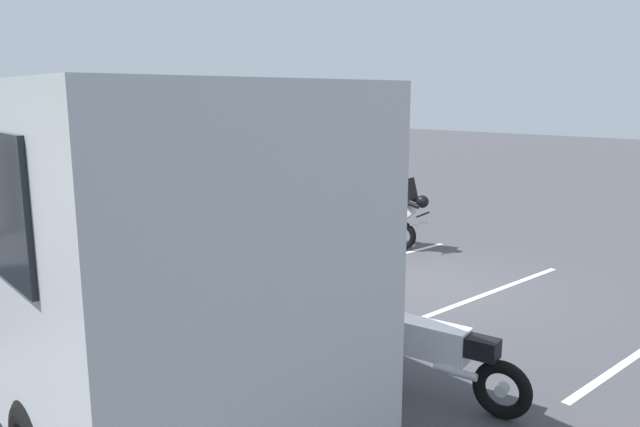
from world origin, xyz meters
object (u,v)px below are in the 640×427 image
(spectator_far_left, at_px, (328,260))
(spectator_right, at_px, (222,223))
(spectator_left, at_px, (264,249))
(parked_motorcycle_dark, at_px, (436,355))
(spectator_far_right, at_px, (182,220))
(stunt_motorcycle, at_px, (395,199))
(tour_bus, at_px, (46,218))
(spectator_centre, at_px, (245,231))
(parked_motorcycle_silver, at_px, (168,268))

(spectator_far_left, relative_size, spectator_right, 0.94)
(spectator_far_left, relative_size, spectator_left, 1.00)
(parked_motorcycle_dark, bearing_deg, spectator_far_right, -4.77)
(stunt_motorcycle, bearing_deg, tour_bus, 91.12)
(spectator_left, bearing_deg, parked_motorcycle_dark, 175.52)
(spectator_left, relative_size, spectator_far_right, 0.99)
(spectator_far_left, height_order, spectator_centre, spectator_centre)
(spectator_far_right, bearing_deg, spectator_centre, -175.92)
(spectator_far_right, distance_m, stunt_motorcycle, 4.41)
(tour_bus, xyz_separation_m, spectator_left, (-1.12, -2.57, -0.64))
(spectator_far_left, distance_m, spectator_centre, 1.98)
(parked_motorcycle_dark, bearing_deg, spectator_centre, -8.36)
(spectator_right, bearing_deg, parked_motorcycle_dark, 172.34)
(tour_bus, height_order, spectator_far_right, tour_bus)
(stunt_motorcycle, bearing_deg, spectator_right, 84.87)
(tour_bus, xyz_separation_m, spectator_centre, (-0.19, -2.92, -0.58))
(spectator_far_left, xyz_separation_m, spectator_far_right, (3.65, 0.01, 0.01))
(spectator_far_left, height_order, parked_motorcycle_silver, spectator_far_left)
(spectator_left, distance_m, spectator_far_right, 2.61)
(tour_bus, height_order, spectator_left, tour_bus)
(spectator_far_right, bearing_deg, stunt_motorcycle, -107.75)
(spectator_centre, xyz_separation_m, spectator_far_right, (1.67, 0.12, -0.06))
(spectator_left, bearing_deg, spectator_centre, -20.86)
(tour_bus, distance_m, spectator_right, 3.06)
(parked_motorcycle_silver, xyz_separation_m, parked_motorcycle_dark, (-4.82, -0.36, 0.00))
(spectator_left, height_order, spectator_right, spectator_right)
(spectator_far_right, xyz_separation_m, parked_motorcycle_dark, (-5.76, 0.48, -0.52))
(spectator_far_right, relative_size, stunt_motorcycle, 0.89)
(spectator_right, distance_m, parked_motorcycle_silver, 1.16)
(tour_bus, height_order, spectator_right, tour_bus)
(spectator_far_right, relative_size, parked_motorcycle_silver, 0.83)
(spectator_centre, relative_size, spectator_far_right, 1.05)
(spectator_centre, bearing_deg, spectator_far_left, 176.95)
(parked_motorcycle_silver, bearing_deg, tour_bus, 105.54)
(spectator_left, xyz_separation_m, parked_motorcycle_dark, (-3.16, 0.25, -0.52))
(parked_motorcycle_dark, height_order, stunt_motorcycle, stunt_motorcycle)
(stunt_motorcycle, bearing_deg, spectator_left, 105.83)
(tour_bus, height_order, parked_motorcycle_dark, tour_bus)
(parked_motorcycle_dark, bearing_deg, spectator_right, -7.66)
(tour_bus, relative_size, spectator_centre, 5.48)
(spectator_far_left, xyz_separation_m, stunt_motorcycle, (2.31, -4.18, 0.05))
(spectator_left, bearing_deg, stunt_motorcycle, -74.17)
(spectator_far_left, height_order, stunt_motorcycle, stunt_motorcycle)
(spectator_left, height_order, parked_motorcycle_dark, spectator_left)
(spectator_far_left, bearing_deg, parked_motorcycle_silver, 17.53)
(spectator_right, xyz_separation_m, parked_motorcycle_silver, (0.05, 1.01, -0.59))
(parked_motorcycle_dark, bearing_deg, spectator_far_left, -13.20)
(spectator_centre, height_order, parked_motorcycle_dark, spectator_centre)
(parked_motorcycle_silver, bearing_deg, parked_motorcycle_dark, -175.71)
(spectator_right, relative_size, spectator_far_right, 1.05)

